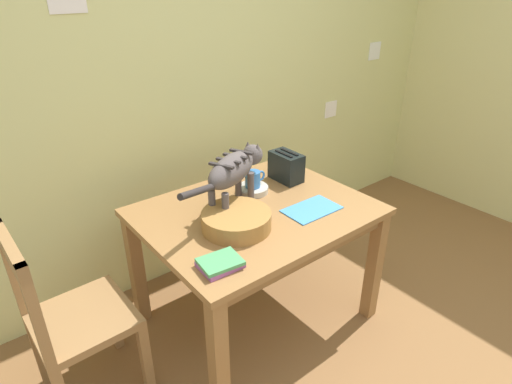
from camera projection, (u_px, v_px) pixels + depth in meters
The scene contains 10 objects.
wall_rear at pixel (192, 83), 2.58m from camera, with size 5.07×0.11×2.50m.
dining_table at pixel (256, 224), 2.27m from camera, with size 1.17×0.92×0.73m.
cat at pixel (234, 170), 2.15m from camera, with size 0.67×0.35×0.31m.
saucer_bowl at pixel (253, 189), 2.40m from camera, with size 0.18×0.18×0.03m, color #B7B1A7.
coffee_mug at pixel (253, 179), 2.37m from camera, with size 0.13×0.09×0.09m.
magazine at pixel (312, 209), 2.22m from camera, with size 0.29×0.18×0.01m, color #4088D0.
book_stack at pixel (220, 263), 1.78m from camera, with size 0.19×0.15×0.04m.
wicker_basket at pixel (236, 220), 2.04m from camera, with size 0.34×0.34×0.09m.
toaster at pixel (286, 167), 2.52m from camera, with size 0.12×0.20×0.18m.
wooden_chair_near at pixel (73, 320), 1.88m from camera, with size 0.43×0.43×0.94m.
Camera 1 is at (-1.32, -0.38, 1.82)m, focal length 29.75 mm.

